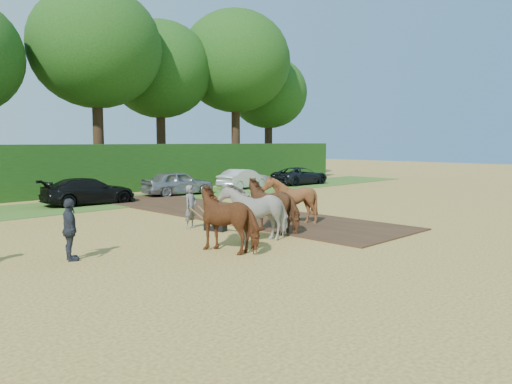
# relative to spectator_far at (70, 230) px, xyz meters

# --- Properties ---
(ground) EXTENTS (120.00, 120.00, 0.00)m
(ground) POSITION_rel_spectator_far_xyz_m (7.48, -3.20, -0.84)
(ground) COLOR gold
(ground) RESTS_ON ground
(earth_strip) EXTENTS (4.50, 17.00, 0.05)m
(earth_strip) POSITION_rel_spectator_far_xyz_m (8.98, 3.80, -0.81)
(earth_strip) COLOR #472D1C
(earth_strip) RESTS_ON ground
(grass_verge) EXTENTS (50.00, 5.00, 0.03)m
(grass_verge) POSITION_rel_spectator_far_xyz_m (7.48, 10.80, -0.82)
(grass_verge) COLOR #38601E
(grass_verge) RESTS_ON ground
(hedgerow) EXTENTS (46.00, 1.60, 3.00)m
(hedgerow) POSITION_rel_spectator_far_xyz_m (7.48, 15.30, 0.66)
(hedgerow) COLOR #14380F
(hedgerow) RESTS_ON ground
(spectator_far) EXTENTS (0.66, 1.05, 1.67)m
(spectator_far) POSITION_rel_spectator_far_xyz_m (0.00, 0.00, 0.00)
(spectator_far) COLOR #252932
(spectator_far) RESTS_ON ground
(plough_team) EXTENTS (6.35, 5.25, 1.90)m
(plough_team) POSITION_rel_spectator_far_xyz_m (6.15, -1.16, 0.11)
(plough_team) COLOR brown
(plough_team) RESTS_ON ground
(parked_cars) EXTENTS (30.90, 2.93, 1.46)m
(parked_cars) POSITION_rel_spectator_far_xyz_m (11.01, 10.89, -0.15)
(parked_cars) COLOR white
(parked_cars) RESTS_ON ground
(treeline) EXTENTS (48.70, 10.60, 14.21)m
(treeline) POSITION_rel_spectator_far_xyz_m (5.79, 18.48, 8.13)
(treeline) COLOR #382616
(treeline) RESTS_ON ground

